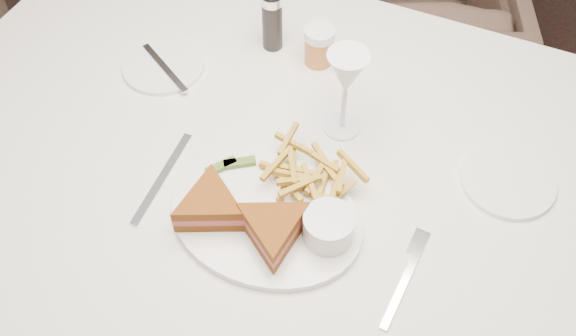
{
  "coord_description": "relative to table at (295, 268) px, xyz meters",
  "views": [
    {
      "loc": [
        0.24,
        -0.94,
        1.63
      ],
      "look_at": [
        0.04,
        -0.33,
        0.8
      ],
      "focal_mm": 40.0,
      "sensor_mm": 36.0,
      "label": 1
    }
  ],
  "objects": [
    {
      "name": "ground",
      "position": [
        -0.04,
        0.28,
        -0.38
      ],
      "size": [
        5.0,
        5.0,
        0.0
      ],
      "primitive_type": "plane",
      "color": "black",
      "rests_on": "ground"
    },
    {
      "name": "table",
      "position": [
        0.0,
        0.0,
        0.0
      ],
      "size": [
        1.55,
        1.12,
        0.75
      ],
      "primitive_type": "cube",
      "rotation": [
        0.0,
        0.0,
        -0.1
      ],
      "color": "silver",
      "rests_on": "ground"
    },
    {
      "name": "table_setting",
      "position": [
        0.0,
        -0.03,
        0.41
      ],
      "size": [
        0.83,
        0.64,
        0.18
      ],
      "color": "white",
      "rests_on": "table"
    },
    {
      "name": "chair_far",
      "position": [
        0.04,
        0.92,
        -0.05
      ],
      "size": [
        0.75,
        0.72,
        0.64
      ],
      "primitive_type": "imported",
      "rotation": [
        0.0,
        0.0,
        3.4
      ],
      "color": "#4D392F",
      "rests_on": "ground"
    }
  ]
}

